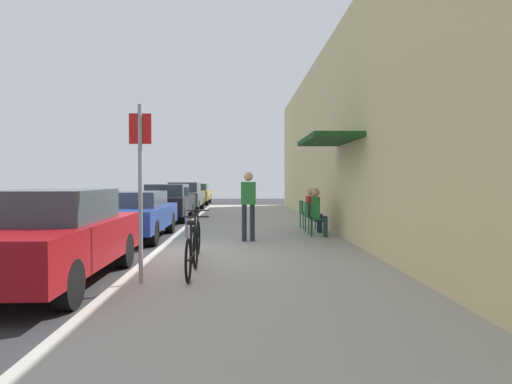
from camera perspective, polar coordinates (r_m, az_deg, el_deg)
ground_plane at (r=9.38m, az=-13.48°, el=-8.50°), size 60.00×60.00×0.00m
sidewalk_slab at (r=11.17m, az=0.09°, el=-6.53°), size 4.50×32.00×0.12m
building_facade at (r=11.47m, az=12.25°, el=7.99°), size 1.40×32.00×5.85m
parked_car_0 at (r=7.71m, az=-24.55°, el=-5.08°), size 1.80×4.40×1.47m
parked_car_1 at (r=12.88m, az=-15.23°, el=-2.68°), size 1.80×4.40×1.30m
parked_car_2 at (r=18.50m, az=-11.16°, el=-1.20°), size 1.80×4.40×1.45m
parked_car_3 at (r=24.13m, az=-9.01°, el=-0.52°), size 1.80×4.40×1.50m
parked_car_4 at (r=30.37m, az=-7.56°, el=-0.18°), size 1.80×4.40×1.38m
parking_meter at (r=11.81m, az=-8.80°, el=-2.08°), size 0.12×0.10×1.32m
street_sign at (r=6.73m, az=-14.42°, el=1.58°), size 0.32×0.06×2.60m
bicycle_0 at (r=7.24m, az=-8.07°, el=-7.61°), size 0.46×1.71×0.90m
bicycle_1 at (r=8.81m, az=-7.64°, el=-5.96°), size 0.46×1.71×0.90m
cafe_chair_0 at (r=12.15m, az=7.56°, el=-3.21°), size 0.52×0.52×0.87m
seated_patron_0 at (r=12.14m, az=7.84°, el=-2.31°), size 0.48×0.43×1.29m
cafe_chair_1 at (r=12.96m, az=6.95°, el=-2.92°), size 0.48×0.48×0.87m
seated_patron_1 at (r=12.96m, az=7.21°, el=-2.06°), size 0.45×0.39×1.29m
cafe_chair_2 at (r=14.05m, az=6.25°, el=-2.57°), size 0.48×0.48×0.87m
pedestrian_standing at (r=11.05m, az=-0.98°, el=-1.10°), size 0.36×0.22×1.70m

